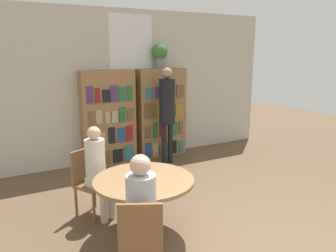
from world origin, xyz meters
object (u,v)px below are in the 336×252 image
Objects in this scene: bookshelf_right at (161,113)px; flower_vase at (160,54)px; chair_near_camera at (141,238)px; librarian_standing at (167,106)px; bookshelf_left at (108,118)px; chair_left_side at (89,178)px; seated_reader_left at (98,167)px; seated_reader_right at (141,207)px; reading_table at (144,188)px.

bookshelf_right is 1.22m from flower_vase.
chair_near_camera is 3.62m from librarian_standing.
bookshelf_left is 1.66m from flower_vase.
librarian_standing reaches higher than chair_left_side.
seated_reader_left is 0.98× the size of seated_reader_right.
bookshelf_right is 1.54× the size of reading_table.
flower_vase is at bearing 59.45° from reading_table.
chair_left_side is 2.44m from librarian_standing.
reading_table is 0.94× the size of seated_reader_right.
librarian_standing is (1.89, 3.02, 0.66)m from chair_near_camera.
seated_reader_right reaches higher than chair_near_camera.
seated_reader_left is at bearing -112.04° from bookshelf_left.
chair_near_camera is at bearing 59.88° from seated_reader_left.
librarian_standing is (1.84, 1.51, 0.46)m from seated_reader_left.
bookshelf_left is 1.17m from librarian_standing.
librarian_standing is (1.81, 2.86, 0.43)m from seated_reader_right.
chair_near_camera is at bearing 63.00° from chair_left_side.
seated_reader_right is (-0.79, -3.36, -0.18)m from bookshelf_left.
bookshelf_left is 3.65m from chair_near_camera.
bookshelf_right reaches higher than seated_reader_left.
bookshelf_right reaches higher than reading_table.
bookshelf_right is 2.03× the size of chair_left_side.
bookshelf_right is at bearing 85.84° from seated_reader_right.
librarian_standing is (-0.10, -0.51, -0.97)m from flower_vase.
flower_vase reaches higher than chair_near_camera.
bookshelf_left is at bearing 102.04° from chair_near_camera.
chair_left_side is at bearing 118.16° from reading_table.
bookshelf_left is 1.45× the size of seated_reader_right.
chair_left_side reaches higher than reading_table.
flower_vase is 3.14m from seated_reader_left.
chair_left_side is 1.53m from seated_reader_right.
flower_vase reaches higher than seated_reader_right.
bookshelf_left is 1.15m from bookshelf_right.
seated_reader_right reaches higher than seated_reader_left.
bookshelf_left is 2.09m from chair_left_side.
chair_near_camera is at bearing -115.84° from reading_table.
seated_reader_left is (-1.96, -2.01, -0.21)m from bookshelf_right.
bookshelf_right is 1.45× the size of seated_reader_right.
chair_near_camera is 0.29m from seated_reader_right.
chair_left_side is 0.27m from seated_reader_left.
seated_reader_left is at bearing -140.64° from librarian_standing.
bookshelf_left is at bearing -179.76° from flower_vase.
flower_vase is at bearing 170.22° from bookshelf_right.
chair_left_side is (-0.03, 1.67, 0.00)m from chair_near_camera.
bookshelf_right is at bearing 86.02° from chair_near_camera.
chair_near_camera is at bearing -103.80° from bookshelf_left.
bookshelf_left is 1.48× the size of seated_reader_left.
reading_table is 1.32× the size of chair_left_side.
bookshelf_left reaches higher than seated_reader_left.
chair_left_side is (-0.44, 0.83, -0.09)m from reading_table.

